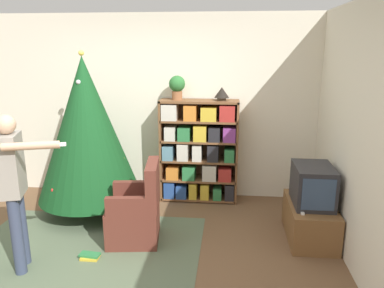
# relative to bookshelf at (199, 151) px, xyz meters

# --- Properties ---
(ground_plane) EXTENTS (14.00, 14.00, 0.00)m
(ground_plane) POSITION_rel_bookshelf_xyz_m (-0.69, -1.73, -0.73)
(ground_plane) COLOR brown
(wall_back) EXTENTS (8.00, 0.10, 2.60)m
(wall_back) POSITION_rel_bookshelf_xyz_m (-0.69, 0.25, 0.57)
(wall_back) COLOR silver
(wall_back) RESTS_ON ground_plane
(wall_right) EXTENTS (0.10, 8.00, 2.60)m
(wall_right) POSITION_rel_bookshelf_xyz_m (1.68, -1.73, 0.57)
(wall_right) COLOR silver
(wall_right) RESTS_ON ground_plane
(area_rug) EXTENTS (2.51, 1.90, 0.01)m
(area_rug) POSITION_rel_bookshelf_xyz_m (-1.13, -1.59, -0.72)
(area_rug) COLOR #56664C
(area_rug) RESTS_ON ground_plane
(bookshelf) EXTENTS (1.08, 0.34, 1.44)m
(bookshelf) POSITION_rel_bookshelf_xyz_m (0.00, 0.00, 0.00)
(bookshelf) COLOR brown
(bookshelf) RESTS_ON ground_plane
(tv_stand) EXTENTS (0.50, 0.88, 0.42)m
(tv_stand) POSITION_rel_bookshelf_xyz_m (1.36, -1.00, -0.52)
(tv_stand) COLOR brown
(tv_stand) RESTS_ON ground_plane
(television) EXTENTS (0.42, 0.58, 0.45)m
(television) POSITION_rel_bookshelf_xyz_m (1.36, -1.00, -0.08)
(television) COLOR #28282D
(television) RESTS_ON tv_stand
(game_remote) EXTENTS (0.04, 0.12, 0.02)m
(game_remote) POSITION_rel_bookshelf_xyz_m (1.21, -1.26, -0.29)
(game_remote) COLOR white
(game_remote) RESTS_ON tv_stand
(christmas_tree) EXTENTS (1.33, 1.33, 2.11)m
(christmas_tree) POSITION_rel_bookshelf_xyz_m (-1.40, -0.55, 0.40)
(christmas_tree) COLOR #4C3323
(christmas_tree) RESTS_ON ground_plane
(armchair) EXTENTS (0.64, 0.63, 0.92)m
(armchair) POSITION_rel_bookshelf_xyz_m (-0.60, -1.25, -0.40)
(armchair) COLOR brown
(armchair) RESTS_ON ground_plane
(standing_person) EXTENTS (0.71, 0.45, 1.56)m
(standing_person) POSITION_rel_bookshelf_xyz_m (-1.60, -1.92, 0.19)
(standing_person) COLOR #38425B
(standing_person) RESTS_ON ground_plane
(potted_plant) EXTENTS (0.22, 0.22, 0.33)m
(potted_plant) POSITION_rel_bookshelf_xyz_m (-0.31, 0.01, 0.90)
(potted_plant) COLOR #935B38
(potted_plant) RESTS_ON bookshelf
(table_lamp) EXTENTS (0.20, 0.20, 0.18)m
(table_lamp) POSITION_rel_bookshelf_xyz_m (0.30, 0.01, 0.81)
(table_lamp) COLOR #473828
(table_lamp) RESTS_ON bookshelf
(book_pile_near_tree) EXTENTS (0.18, 0.15, 0.06)m
(book_pile_near_tree) POSITION_rel_bookshelf_xyz_m (-0.95, -0.97, -0.70)
(book_pile_near_tree) COLOR beige
(book_pile_near_tree) RESTS_ON ground_plane
(book_pile_by_chair) EXTENTS (0.22, 0.14, 0.05)m
(book_pile_by_chair) POSITION_rel_bookshelf_xyz_m (-1.00, -1.69, -0.70)
(book_pile_by_chair) COLOR gold
(book_pile_by_chair) RESTS_ON ground_plane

